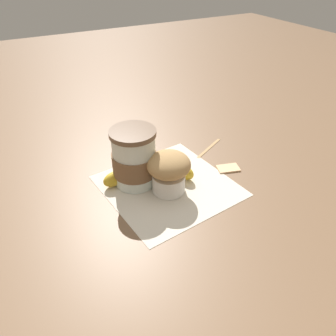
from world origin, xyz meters
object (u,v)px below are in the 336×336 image
Objects in this scene: coffee_cup at (134,159)px; sugar_packet at (228,168)px; muffin at (169,170)px; banana at (149,171)px.

coffee_cup reaches higher than sugar_packet.
banana is (-0.02, 0.06, -0.03)m from muffin.
muffin is (0.05, -0.06, -0.01)m from coffee_cup.
banana is 3.81× the size of sugar_packet.
coffee_cup is 0.05m from banana.
sugar_packet is (0.16, 0.00, -0.05)m from muffin.
muffin is at bearing -178.53° from sugar_packet.
banana is at bearing 162.39° from sugar_packet.
muffin is 0.17m from sugar_packet.
muffin is 0.47× the size of banana.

